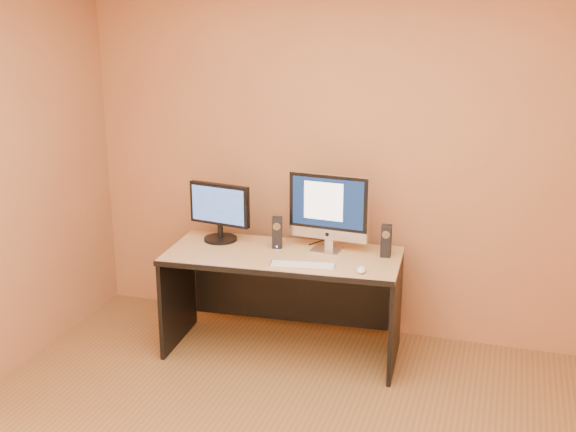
{
  "coord_description": "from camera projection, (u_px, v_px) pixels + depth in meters",
  "views": [
    {
      "loc": [
        1.02,
        -2.85,
        2.34
      ],
      "look_at": [
        -0.31,
        1.36,
        1.02
      ],
      "focal_mm": 45.0,
      "sensor_mm": 36.0,
      "label": 1
    }
  ],
  "objects": [
    {
      "name": "walls",
      "position": [
        263.0,
        245.0,
        3.2
      ],
      "size": [
        4.0,
        4.0,
        2.6
      ],
      "primitive_type": null,
      "color": "#A16C41",
      "rests_on": "ground"
    },
    {
      "name": "desk",
      "position": [
        283.0,
        304.0,
        4.91
      ],
      "size": [
        1.6,
        0.79,
        0.72
      ],
      "primitive_type": null,
      "rotation": [
        0.0,
        0.0,
        0.07
      ],
      "color": "tan",
      "rests_on": "ground"
    },
    {
      "name": "imac",
      "position": [
        327.0,
        212.0,
        4.8
      ],
      "size": [
        0.57,
        0.25,
        0.54
      ],
      "primitive_type": null,
      "rotation": [
        0.0,
        0.0,
        -0.08
      ],
      "color": "#B8B7BC",
      "rests_on": "desk"
    },
    {
      "name": "second_monitor",
      "position": [
        220.0,
        212.0,
        5.02
      ],
      "size": [
        0.5,
        0.3,
        0.41
      ],
      "primitive_type": null,
      "rotation": [
        0.0,
        0.0,
        -0.16
      ],
      "color": "black",
      "rests_on": "desk"
    },
    {
      "name": "speaker_left",
      "position": [
        277.0,
        232.0,
        4.9
      ],
      "size": [
        0.08,
        0.08,
        0.21
      ],
      "primitive_type": null,
      "rotation": [
        0.0,
        0.0,
        0.24
      ],
      "color": "black",
      "rests_on": "desk"
    },
    {
      "name": "speaker_right",
      "position": [
        386.0,
        241.0,
        4.73
      ],
      "size": [
        0.07,
        0.07,
        0.21
      ],
      "primitive_type": null,
      "rotation": [
        0.0,
        0.0,
        0.07
      ],
      "color": "black",
      "rests_on": "desk"
    },
    {
      "name": "keyboard",
      "position": [
        303.0,
        265.0,
        4.58
      ],
      "size": [
        0.43,
        0.18,
        0.02
      ],
      "primitive_type": "cube",
      "rotation": [
        0.0,
        0.0,
        0.16
      ],
      "color": "silver",
      "rests_on": "desk"
    },
    {
      "name": "mouse",
      "position": [
        361.0,
        270.0,
        4.48
      ],
      "size": [
        0.08,
        0.11,
        0.04
      ],
      "primitive_type": "ellipsoid",
      "rotation": [
        0.0,
        0.0,
        0.2
      ],
      "color": "white",
      "rests_on": "desk"
    },
    {
      "name": "cable_a",
      "position": [
        331.0,
        244.0,
        4.98
      ],
      "size": [
        0.11,
        0.19,
        0.01
      ],
      "primitive_type": "cylinder",
      "rotation": [
        1.57,
        0.0,
        0.52
      ],
      "color": "black",
      "rests_on": "desk"
    },
    {
      "name": "cable_b",
      "position": [
        318.0,
        242.0,
        5.03
      ],
      "size": [
        0.09,
        0.16,
        0.01
      ],
      "primitive_type": "cylinder",
      "rotation": [
        1.57,
        0.0,
        -0.51
      ],
      "color": "black",
      "rests_on": "desk"
    }
  ]
}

